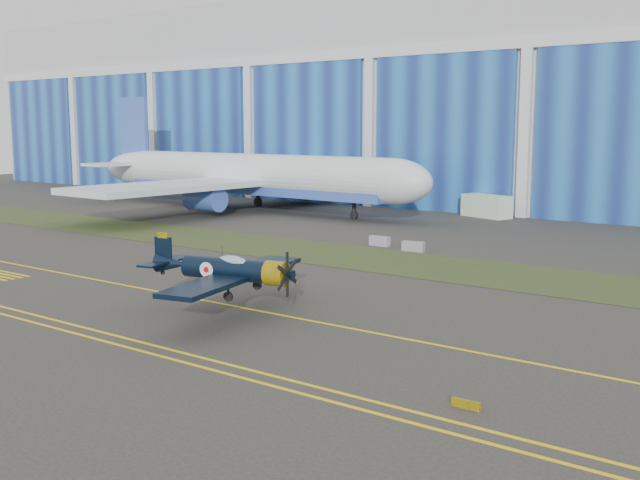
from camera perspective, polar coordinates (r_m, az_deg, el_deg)
The scene contains 12 objects.
ground at distance 51.73m, azimuth -5.44°, elevation -3.49°, with size 260.00×260.00×0.00m, color #3A3832.
grass_median at distance 62.64m, azimuth 3.15°, elevation -1.33°, with size 260.00×10.00×0.02m, color #475128.
hangar at distance 114.55m, azimuth 19.61°, elevation 10.17°, with size 220.00×45.70×30.00m.
taxiway_centreline at distance 48.22m, azimuth -9.42°, elevation -4.44°, with size 200.00×0.20×0.02m, color yellow.
edge_line_near at distance 42.39m, azimuth -18.73°, elevation -6.59°, with size 80.00×0.20×0.02m, color yellow.
edge_line_far at distance 42.94m, azimuth -17.63°, elevation -6.35°, with size 80.00×0.20×0.02m, color yellow.
guard_board_right at distance 30.11m, azimuth 11.05°, elevation -12.18°, with size 1.20×0.15×0.35m, color yellow.
warbird at distance 43.25m, azimuth -7.12°, elevation -2.21°, with size 12.72×14.34×3.69m.
jetliner at distance 98.62m, azimuth -5.30°, elevation 8.37°, with size 61.94×53.12×21.00m.
shipping_container at distance 92.92m, azimuth 12.57°, elevation 2.54°, with size 6.22×2.49×2.69m, color silver.
barrier_a at distance 68.86m, azimuth 4.57°, elevation -0.08°, with size 2.00×0.60×0.90m, color gray.
barrier_b at distance 66.02m, azimuth 7.12°, elevation -0.49°, with size 2.00×0.60×0.90m, color gray.
Camera 1 is at (33.91, -37.55, 10.76)m, focal length 42.00 mm.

